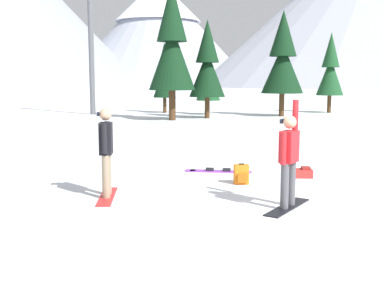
{
  "coord_description": "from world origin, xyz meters",
  "views": [
    {
      "loc": [
        -2.2,
        -7.74,
        2.34
      ],
      "look_at": [
        -1.93,
        2.27,
        1.0
      ],
      "focal_mm": 44.81,
      "sensor_mm": 36.0,
      "label": 1
    }
  ],
  "objects_px": {
    "snowboarder_midground": "(106,150)",
    "loose_snowboard_near_right": "(218,171)",
    "snowboarder_foreground": "(289,158)",
    "pine_tree_tall": "(165,75)",
    "backpack_orange": "(241,175)",
    "pine_tree_young": "(208,79)",
    "ski_lift_tower": "(91,29)",
    "pine_tree_broad": "(330,69)",
    "backpack_red": "(303,173)",
    "pine_tree_leaning": "(207,65)",
    "pine_tree_short": "(172,45)",
    "pine_tree_slender": "(283,59)"
  },
  "relations": [
    {
      "from": "snowboarder_midground",
      "to": "pine_tree_broad",
      "type": "relative_size",
      "value": 0.31
    },
    {
      "from": "snowboarder_midground",
      "to": "backpack_orange",
      "type": "height_order",
      "value": "snowboarder_midground"
    },
    {
      "from": "snowboarder_midground",
      "to": "pine_tree_slender",
      "type": "relative_size",
      "value": 0.26
    },
    {
      "from": "snowboarder_foreground",
      "to": "pine_tree_slender",
      "type": "xyz_separation_m",
      "value": [
        4.69,
        22.49,
        2.76
      ]
    },
    {
      "from": "snowboarder_foreground",
      "to": "pine_tree_young",
      "type": "xyz_separation_m",
      "value": [
        -0.01,
        24.17,
        1.45
      ]
    },
    {
      "from": "snowboarder_foreground",
      "to": "ski_lift_tower",
      "type": "relative_size",
      "value": 0.2
    },
    {
      "from": "snowboarder_midground",
      "to": "pine_tree_leaning",
      "type": "bearing_deg",
      "value": 80.96
    },
    {
      "from": "loose_snowboard_near_right",
      "to": "pine_tree_young",
      "type": "xyz_separation_m",
      "value": [
        0.99,
        20.64,
        2.36
      ]
    },
    {
      "from": "pine_tree_young",
      "to": "pine_tree_short",
      "type": "xyz_separation_m",
      "value": [
        -2.39,
        -4.6,
        1.96
      ]
    },
    {
      "from": "snowboarder_midground",
      "to": "ski_lift_tower",
      "type": "bearing_deg",
      "value": 100.71
    },
    {
      "from": "backpack_red",
      "to": "pine_tree_leaning",
      "type": "bearing_deg",
      "value": 93.96
    },
    {
      "from": "snowboarder_foreground",
      "to": "pine_tree_short",
      "type": "distance_m",
      "value": 20.0
    },
    {
      "from": "backpack_red",
      "to": "pine_tree_young",
      "type": "height_order",
      "value": "pine_tree_young"
    },
    {
      "from": "backpack_red",
      "to": "ski_lift_tower",
      "type": "distance_m",
      "value": 24.21
    },
    {
      "from": "backpack_orange",
      "to": "pine_tree_tall",
      "type": "bearing_deg",
      "value": 95.79
    },
    {
      "from": "pine_tree_young",
      "to": "ski_lift_tower",
      "type": "bearing_deg",
      "value": 177.29
    },
    {
      "from": "backpack_red",
      "to": "pine_tree_leaning",
      "type": "xyz_separation_m",
      "value": [
        -1.26,
        18.21,
        3.14
      ]
    },
    {
      "from": "backpack_red",
      "to": "ski_lift_tower",
      "type": "height_order",
      "value": "ski_lift_tower"
    },
    {
      "from": "backpack_red",
      "to": "ski_lift_tower",
      "type": "relative_size",
      "value": 0.05
    },
    {
      "from": "snowboarder_midground",
      "to": "backpack_red",
      "type": "distance_m",
      "value": 4.89
    },
    {
      "from": "backpack_orange",
      "to": "snowboarder_midground",
      "type": "bearing_deg",
      "value": -158.27
    },
    {
      "from": "pine_tree_short",
      "to": "pine_tree_young",
      "type": "bearing_deg",
      "value": 62.58
    },
    {
      "from": "loose_snowboard_near_right",
      "to": "backpack_orange",
      "type": "bearing_deg",
      "value": -74.59
    },
    {
      "from": "backpack_orange",
      "to": "ski_lift_tower",
      "type": "height_order",
      "value": "ski_lift_tower"
    },
    {
      "from": "backpack_orange",
      "to": "pine_tree_short",
      "type": "height_order",
      "value": "pine_tree_short"
    },
    {
      "from": "pine_tree_tall",
      "to": "snowboarder_midground",
      "type": "bearing_deg",
      "value": -90.97
    },
    {
      "from": "snowboarder_foreground",
      "to": "pine_tree_tall",
      "type": "xyz_separation_m",
      "value": [
        -3.02,
        26.02,
        1.79
      ]
    },
    {
      "from": "pine_tree_leaning",
      "to": "pine_tree_short",
      "type": "xyz_separation_m",
      "value": [
        -2.13,
        -1.41,
        1.09
      ]
    },
    {
      "from": "pine_tree_broad",
      "to": "pine_tree_tall",
      "type": "bearing_deg",
      "value": 178.52
    },
    {
      "from": "ski_lift_tower",
      "to": "pine_tree_leaning",
      "type": "bearing_deg",
      "value": -24.99
    },
    {
      "from": "snowboarder_midground",
      "to": "pine_tree_tall",
      "type": "distance_m",
      "value": 25.17
    },
    {
      "from": "pine_tree_broad",
      "to": "loose_snowboard_near_right",
      "type": "bearing_deg",
      "value": -113.87
    },
    {
      "from": "snowboarder_midground",
      "to": "pine_tree_young",
      "type": "height_order",
      "value": "pine_tree_young"
    },
    {
      "from": "snowboarder_foreground",
      "to": "backpack_orange",
      "type": "distance_m",
      "value": 2.25
    },
    {
      "from": "backpack_orange",
      "to": "pine_tree_short",
      "type": "bearing_deg",
      "value": 95.88
    },
    {
      "from": "backpack_orange",
      "to": "backpack_red",
      "type": "relative_size",
      "value": 0.89
    },
    {
      "from": "pine_tree_leaning",
      "to": "pine_tree_broad",
      "type": "distance_m",
      "value": 10.25
    },
    {
      "from": "backpack_orange",
      "to": "pine_tree_broad",
      "type": "bearing_deg",
      "value": 68.3
    },
    {
      "from": "loose_snowboard_near_right",
      "to": "snowboarder_midground",
      "type": "bearing_deg",
      "value": -133.26
    },
    {
      "from": "pine_tree_young",
      "to": "pine_tree_broad",
      "type": "height_order",
      "value": "pine_tree_broad"
    },
    {
      "from": "backpack_orange",
      "to": "pine_tree_slender",
      "type": "distance_m",
      "value": 21.39
    },
    {
      "from": "backpack_orange",
      "to": "backpack_red",
      "type": "bearing_deg",
      "value": 23.89
    },
    {
      "from": "snowboarder_midground",
      "to": "loose_snowboard_near_right",
      "type": "distance_m",
      "value": 3.7
    },
    {
      "from": "snowboarder_foreground",
      "to": "pine_tree_young",
      "type": "bearing_deg",
      "value": 90.02
    },
    {
      "from": "snowboarder_foreground",
      "to": "ski_lift_tower",
      "type": "xyz_separation_m",
      "value": [
        -7.92,
        24.54,
        4.84
      ]
    },
    {
      "from": "pine_tree_tall",
      "to": "pine_tree_broad",
      "type": "xyz_separation_m",
      "value": [
        11.85,
        -0.31,
        0.38
      ]
    },
    {
      "from": "pine_tree_young",
      "to": "snowboarder_midground",
      "type": "bearing_deg",
      "value": -98.42
    },
    {
      "from": "pine_tree_tall",
      "to": "ski_lift_tower",
      "type": "distance_m",
      "value": 5.95
    },
    {
      "from": "loose_snowboard_near_right",
      "to": "pine_tree_slender",
      "type": "relative_size",
      "value": 0.26
    },
    {
      "from": "snowboarder_foreground",
      "to": "backpack_red",
      "type": "relative_size",
      "value": 3.72
    }
  ]
}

